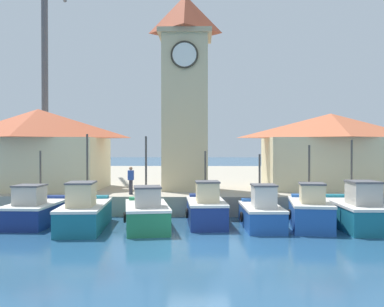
# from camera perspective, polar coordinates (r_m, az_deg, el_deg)

# --- Properties ---
(ground_plane) EXTENTS (300.00, 300.00, 0.00)m
(ground_plane) POSITION_cam_1_polar(r_m,az_deg,el_deg) (18.19, 0.85, -11.53)
(ground_plane) COLOR navy
(quay_wharf) EXTENTS (120.00, 40.00, 1.12)m
(quay_wharf) POSITION_cam_1_polar(r_m,az_deg,el_deg) (44.94, 1.15, -3.41)
(quay_wharf) COLOR #A89E89
(quay_wharf) RESTS_ON ground
(fishing_boat_far_left) EXTENTS (2.29, 4.65, 3.70)m
(fishing_boat_far_left) POSITION_cam_1_polar(r_m,az_deg,el_deg) (24.02, -19.23, -6.83)
(fishing_boat_far_left) COLOR navy
(fishing_boat_far_left) RESTS_ON ground
(fishing_boat_left_outer) EXTENTS (2.33, 5.37, 4.52)m
(fishing_boat_left_outer) POSITION_cam_1_polar(r_m,az_deg,el_deg) (22.07, -13.49, -7.31)
(fishing_boat_left_outer) COLOR #196B7F
(fishing_boat_left_outer) RESTS_ON ground
(fishing_boat_left_inner) EXTENTS (2.71, 4.78, 4.42)m
(fishing_boat_left_inner) POSITION_cam_1_polar(r_m,az_deg,el_deg) (21.58, -5.78, -7.59)
(fishing_boat_left_inner) COLOR #237A4C
(fishing_boat_left_inner) RESTS_ON ground
(fishing_boat_mid_left) EXTENTS (2.12, 4.26, 3.69)m
(fishing_boat_mid_left) POSITION_cam_1_polar(r_m,az_deg,el_deg) (22.50, 1.81, -7.11)
(fishing_boat_mid_left) COLOR navy
(fishing_boat_mid_left) RESTS_ON ground
(fishing_boat_center) EXTENTS (1.97, 4.28, 3.54)m
(fishing_boat_center) POSITION_cam_1_polar(r_m,az_deg,el_deg) (22.03, 8.80, -7.46)
(fishing_boat_center) COLOR #2356A8
(fishing_boat_center) RESTS_ON ground
(fishing_boat_mid_right) EXTENTS (2.31, 4.34, 3.99)m
(fishing_boat_mid_right) POSITION_cam_1_polar(r_m,az_deg,el_deg) (22.38, 14.78, -7.14)
(fishing_boat_mid_right) COLOR #2356A8
(fishing_boat_mid_right) RESTS_ON ground
(fishing_boat_right_inner) EXTENTS (2.24, 5.26, 4.26)m
(fishing_boat_right_inner) POSITION_cam_1_polar(r_m,az_deg,el_deg) (23.14, 20.17, -6.92)
(fishing_boat_right_inner) COLOR #196B7F
(fishing_boat_right_inner) RESTS_ON ground
(clock_tower) EXTENTS (3.37, 3.37, 14.15)m
(clock_tower) POSITION_cam_1_polar(r_m,az_deg,el_deg) (29.25, -0.85, 8.47)
(clock_tower) COLOR beige
(clock_tower) RESTS_ON quay_wharf
(warehouse_left) EXTENTS (8.76, 6.42, 5.28)m
(warehouse_left) POSITION_cam_1_polar(r_m,az_deg,el_deg) (31.32, -18.94, 0.67)
(warehouse_left) COLOR beige
(warehouse_left) RESTS_ON quay_wharf
(warehouse_right) EXTENTS (8.94, 5.87, 5.01)m
(warehouse_right) POSITION_cam_1_polar(r_m,az_deg,el_deg) (31.39, 17.20, 0.43)
(warehouse_right) COLOR beige
(warehouse_right) RESTS_ON quay_wharf
(port_crane_near) EXTENTS (2.20, 10.93, 22.35)m
(port_crane_near) POSITION_cam_1_polar(r_m,az_deg,el_deg) (41.20, -18.07, 9.15)
(port_crane_near) COLOR #353539
(port_crane_near) RESTS_ON quay_wharf
(dock_worker_near_tower) EXTENTS (0.34, 0.22, 1.62)m
(dock_worker_near_tower) POSITION_cam_1_polar(r_m,az_deg,el_deg) (26.44, -7.77, -3.35)
(dock_worker_near_tower) COLOR #33333D
(dock_worker_near_tower) RESTS_ON quay_wharf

